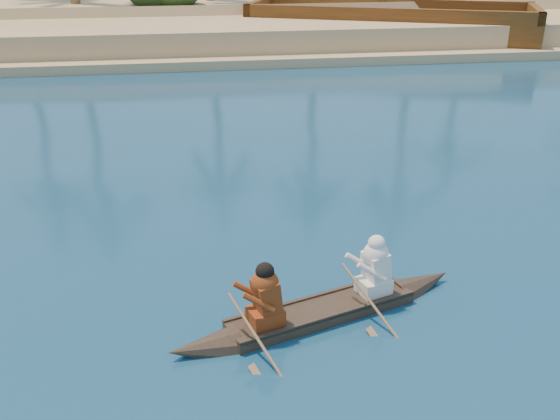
{
  "coord_description": "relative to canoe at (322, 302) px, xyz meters",
  "views": [
    {
      "loc": [
        -1.36,
        -2.32,
        5.06
      ],
      "look_at": [
        0.1,
        7.13,
        0.72
      ],
      "focal_mm": 40.0,
      "sensor_mm": 36.0,
      "label": 1
    }
  ],
  "objects": [
    {
      "name": "shrub_cluster",
      "position": [
        -0.36,
        26.53,
        0.96
      ],
      "size": [
        100.0,
        6.0,
        2.4
      ],
      "primitive_type": null,
      "color": "black",
      "rests_on": "ground"
    },
    {
      "name": "canoe",
      "position": [
        0.0,
        0.0,
        0.0
      ],
      "size": [
        4.5,
        1.97,
        1.25
      ],
      "rotation": [
        0.0,
        0.0,
        0.31
      ],
      "color": "#3A2E1F",
      "rests_on": "ground"
    },
    {
      "name": "barge_mid",
      "position": [
        8.05,
        22.03,
        0.53
      ],
      "size": [
        13.82,
        9.06,
        2.19
      ],
      "rotation": [
        0.0,
        0.0,
        -0.39
      ],
      "color": "brown",
      "rests_on": "ground"
    }
  ]
}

